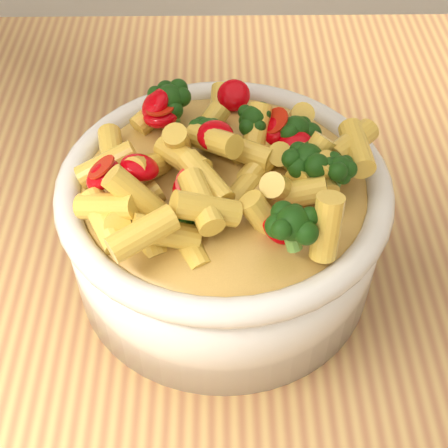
{
  "coord_description": "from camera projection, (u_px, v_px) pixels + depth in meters",
  "views": [
    {
      "loc": [
        0.08,
        -0.35,
        1.31
      ],
      "look_at": [
        0.09,
        -0.02,
        0.95
      ],
      "focal_mm": 50.0,
      "sensor_mm": 36.0,
      "label": 1
    }
  ],
  "objects": [
    {
      "name": "pasta_salad",
      "position": [
        224.0,
        159.0,
        0.44
      ],
      "size": [
        0.19,
        0.19,
        0.04
      ],
      "color": "#EDC84A",
      "rests_on": "serving_bowl"
    },
    {
      "name": "table",
      "position": [
        133.0,
        320.0,
        0.61
      ],
      "size": [
        1.2,
        0.8,
        0.9
      ],
      "color": "#B2894C",
      "rests_on": "ground"
    },
    {
      "name": "serving_bowl",
      "position": [
        224.0,
        223.0,
        0.48
      ],
      "size": [
        0.25,
        0.25,
        0.11
      ],
      "color": "silver",
      "rests_on": "table"
    }
  ]
}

